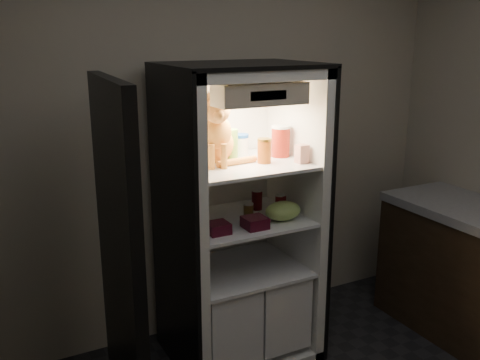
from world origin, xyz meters
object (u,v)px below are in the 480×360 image
at_px(berry_box_left, 218,228).
at_px(refrigerator, 237,237).
at_px(soda_can_a, 257,200).
at_px(grape_bag, 283,211).
at_px(mayo_tub, 241,145).
at_px(berry_box_right, 255,223).
at_px(salsa_jar, 264,151).
at_px(soda_can_c, 280,204).
at_px(soda_can_b, 281,203).
at_px(pepper_jar, 281,141).
at_px(parmesan_shaker, 232,145).
at_px(condiment_jar, 248,210).
at_px(tabby_cat, 215,136).
at_px(cream_carton, 302,154).

bearing_deg(berry_box_left, refrigerator, 42.78).
bearing_deg(soda_can_a, grape_bag, -80.27).
distance_m(mayo_tub, soda_can_a, 0.37).
bearing_deg(grape_bag, berry_box_right, -168.96).
bearing_deg(salsa_jar, soda_can_c, 16.51).
height_order(soda_can_b, soda_can_c, soda_can_b).
height_order(mayo_tub, soda_can_c, mayo_tub).
height_order(soda_can_c, berry_box_left, soda_can_c).
height_order(salsa_jar, soda_can_c, salsa_jar).
relative_size(pepper_jar, soda_can_c, 1.70).
bearing_deg(parmesan_shaker, condiment_jar, -49.99).
distance_m(soda_can_b, berry_box_left, 0.53).
distance_m(soda_can_a, grape_bag, 0.25).
distance_m(mayo_tub, soda_can_b, 0.45).
bearing_deg(berry_box_left, tabby_cat, 66.86).
xyz_separation_m(refrigerator, pepper_jar, (0.29, -0.03, 0.60)).
height_order(pepper_jar, condiment_jar, pepper_jar).
bearing_deg(cream_carton, refrigerator, 143.58).
relative_size(mayo_tub, cream_carton, 1.26).
distance_m(condiment_jar, grape_bag, 0.22).
distance_m(tabby_cat, soda_can_c, 0.62).
bearing_deg(condiment_jar, salsa_jar, -48.20).
bearing_deg(soda_can_c, tabby_cat, 170.40).
bearing_deg(pepper_jar, berry_box_right, -143.92).
bearing_deg(soda_can_a, cream_carton, -61.65).
bearing_deg(refrigerator, condiment_jar, -45.56).
bearing_deg(berry_box_right, cream_carton, 2.85).
relative_size(cream_carton, soda_can_a, 0.87).
height_order(tabby_cat, mayo_tub, tabby_cat).
xyz_separation_m(soda_can_b, soda_can_c, (-0.01, 0.00, -0.00)).
distance_m(pepper_jar, soda_can_c, 0.40).
relative_size(tabby_cat, salsa_jar, 3.01).
distance_m(refrigerator, berry_box_right, 0.31).
bearing_deg(berry_box_left, grape_bag, 2.35).
bearing_deg(refrigerator, pepper_jar, -4.96).
distance_m(pepper_jar, soda_can_a, 0.41).
distance_m(tabby_cat, salsa_jar, 0.30).
height_order(soda_can_b, grape_bag, soda_can_b).
bearing_deg(condiment_jar, pepper_jar, 6.30).
relative_size(tabby_cat, soda_can_b, 3.75).
bearing_deg(soda_can_a, soda_can_c, -52.39).
bearing_deg(cream_carton, soda_can_b, 106.53).
bearing_deg(soda_can_c, pepper_jar, 62.29).
bearing_deg(berry_box_right, soda_can_c, 31.02).
bearing_deg(condiment_jar, mayo_tub, 80.42).
bearing_deg(parmesan_shaker, pepper_jar, -10.36).
bearing_deg(tabby_cat, grape_bag, -9.70).
bearing_deg(soda_can_b, tabby_cat, 170.44).
bearing_deg(grape_bag, condiment_jar, 135.78).
height_order(refrigerator, salsa_jar, refrigerator).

